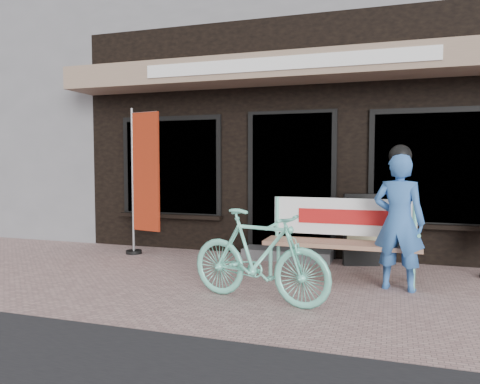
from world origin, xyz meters
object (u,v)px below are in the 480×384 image
(bicycle, at_px, (259,256))
(menu_stand, at_px, (362,229))
(bench, at_px, (342,233))
(person, at_px, (399,219))
(nobori_red, at_px, (144,180))

(bicycle, xyz_separation_m, menu_stand, (0.89, 2.04, 0.04))
(bench, bearing_deg, person, -20.68)
(bicycle, xyz_separation_m, nobori_red, (-2.32, 1.75, 0.69))
(nobori_red, bearing_deg, bench, 2.60)
(person, xyz_separation_m, menu_stand, (-0.47, 1.12, -0.29))
(bicycle, relative_size, menu_stand, 1.58)
(bicycle, bearing_deg, person, -42.45)
(bench, relative_size, bicycle, 1.15)
(bicycle, bearing_deg, nobori_red, 66.40)
(person, height_order, nobori_red, nobori_red)
(bench, xyz_separation_m, person, (0.65, -0.25, 0.22))
(menu_stand, bearing_deg, bicycle, -130.46)
(nobori_red, height_order, menu_stand, nobori_red)
(nobori_red, bearing_deg, bicycle, -23.60)
(bench, relative_size, person, 1.12)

